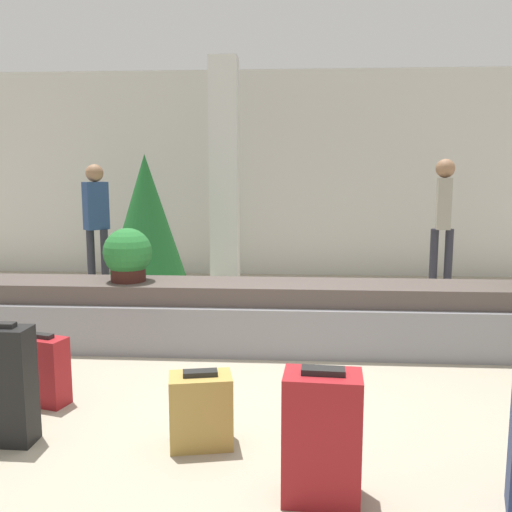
{
  "coord_description": "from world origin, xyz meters",
  "views": [
    {
      "loc": [
        0.35,
        -3.91,
        1.66
      ],
      "look_at": [
        0.0,
        1.31,
        0.87
      ],
      "focal_mm": 40.0,
      "sensor_mm": 36.0,
      "label": 1
    }
  ],
  "objects_px": {
    "potted_plant_1": "(128,255)",
    "suitcase_4": "(201,410)",
    "suitcase_3": "(322,437)",
    "traveler_1": "(96,214)",
    "decorated_tree": "(146,223)",
    "suitcase_2": "(2,385)",
    "suitcase_1": "(42,370)",
    "pillar": "(225,175)",
    "traveler_0": "(443,212)"
  },
  "relations": [
    {
      "from": "suitcase_2",
      "to": "suitcase_4",
      "type": "bearing_deg",
      "value": 3.08
    },
    {
      "from": "traveler_0",
      "to": "suitcase_3",
      "type": "bearing_deg",
      "value": 169.11
    },
    {
      "from": "suitcase_1",
      "to": "decorated_tree",
      "type": "xyz_separation_m",
      "value": [
        -0.04,
        3.15,
        0.77
      ]
    },
    {
      "from": "suitcase_1",
      "to": "decorated_tree",
      "type": "distance_m",
      "value": 3.24
    },
    {
      "from": "suitcase_3",
      "to": "potted_plant_1",
      "type": "height_order",
      "value": "potted_plant_1"
    },
    {
      "from": "suitcase_3",
      "to": "traveler_1",
      "type": "height_order",
      "value": "traveler_1"
    },
    {
      "from": "pillar",
      "to": "suitcase_1",
      "type": "height_order",
      "value": "pillar"
    },
    {
      "from": "traveler_1",
      "to": "decorated_tree",
      "type": "xyz_separation_m",
      "value": [
        0.94,
        -0.87,
        -0.03
      ]
    },
    {
      "from": "pillar",
      "to": "suitcase_3",
      "type": "xyz_separation_m",
      "value": [
        1.13,
        -5.33,
        -1.26
      ]
    },
    {
      "from": "suitcase_3",
      "to": "suitcase_4",
      "type": "xyz_separation_m",
      "value": [
        -0.7,
        0.53,
        -0.11
      ]
    },
    {
      "from": "suitcase_4",
      "to": "potted_plant_1",
      "type": "height_order",
      "value": "potted_plant_1"
    },
    {
      "from": "suitcase_4",
      "to": "decorated_tree",
      "type": "xyz_separation_m",
      "value": [
        -1.28,
        3.7,
        0.79
      ]
    },
    {
      "from": "pillar",
      "to": "suitcase_2",
      "type": "bearing_deg",
      "value": -99.2
    },
    {
      "from": "suitcase_4",
      "to": "traveler_1",
      "type": "height_order",
      "value": "traveler_1"
    },
    {
      "from": "suitcase_1",
      "to": "suitcase_3",
      "type": "distance_m",
      "value": 2.22
    },
    {
      "from": "pillar",
      "to": "traveler_0",
      "type": "xyz_separation_m",
      "value": [
        3.0,
        -0.17,
        -0.5
      ]
    },
    {
      "from": "traveler_1",
      "to": "decorated_tree",
      "type": "bearing_deg",
      "value": -88.61
    },
    {
      "from": "suitcase_4",
      "to": "decorated_tree",
      "type": "distance_m",
      "value": 3.99
    },
    {
      "from": "suitcase_1",
      "to": "suitcase_2",
      "type": "distance_m",
      "value": 0.6
    },
    {
      "from": "suitcase_4",
      "to": "suitcase_2",
      "type": "bearing_deg",
      "value": 170.4
    },
    {
      "from": "suitcase_4",
      "to": "traveler_0",
      "type": "xyz_separation_m",
      "value": [
        2.58,
        4.64,
        0.88
      ]
    },
    {
      "from": "suitcase_4",
      "to": "potted_plant_1",
      "type": "distance_m",
      "value": 2.29
    },
    {
      "from": "suitcase_2",
      "to": "suitcase_3",
      "type": "xyz_separation_m",
      "value": [
        1.91,
        -0.49,
        -0.03
      ]
    },
    {
      "from": "suitcase_2",
      "to": "traveler_0",
      "type": "relative_size",
      "value": 0.42
    },
    {
      "from": "suitcase_2",
      "to": "suitcase_4",
      "type": "height_order",
      "value": "suitcase_2"
    },
    {
      "from": "pillar",
      "to": "suitcase_1",
      "type": "bearing_deg",
      "value": -100.81
    },
    {
      "from": "suitcase_1",
      "to": "suitcase_3",
      "type": "relative_size",
      "value": 0.75
    },
    {
      "from": "pillar",
      "to": "suitcase_4",
      "type": "height_order",
      "value": "pillar"
    },
    {
      "from": "suitcase_3",
      "to": "decorated_tree",
      "type": "height_order",
      "value": "decorated_tree"
    },
    {
      "from": "suitcase_1",
      "to": "traveler_1",
      "type": "relative_size",
      "value": 0.3
    },
    {
      "from": "traveler_1",
      "to": "decorated_tree",
      "type": "height_order",
      "value": "decorated_tree"
    },
    {
      "from": "suitcase_3",
      "to": "pillar",
      "type": "bearing_deg",
      "value": 105.95
    },
    {
      "from": "suitcase_1",
      "to": "traveler_0",
      "type": "bearing_deg",
      "value": 62.77
    },
    {
      "from": "suitcase_2",
      "to": "potted_plant_1",
      "type": "height_order",
      "value": "potted_plant_1"
    },
    {
      "from": "suitcase_4",
      "to": "traveler_0",
      "type": "height_order",
      "value": "traveler_0"
    },
    {
      "from": "suitcase_1",
      "to": "pillar",
      "type": "bearing_deg",
      "value": 94.98
    },
    {
      "from": "suitcase_1",
      "to": "traveler_1",
      "type": "distance_m",
      "value": 4.22
    },
    {
      "from": "suitcase_3",
      "to": "traveler_1",
      "type": "xyz_separation_m",
      "value": [
        -2.92,
        5.1,
        0.72
      ]
    },
    {
      "from": "suitcase_3",
      "to": "traveler_1",
      "type": "distance_m",
      "value": 5.92
    },
    {
      "from": "pillar",
      "to": "suitcase_3",
      "type": "relative_size",
      "value": 4.59
    },
    {
      "from": "traveler_1",
      "to": "pillar",
      "type": "bearing_deg",
      "value": -38.33
    },
    {
      "from": "decorated_tree",
      "to": "potted_plant_1",
      "type": "bearing_deg",
      "value": -81.11
    },
    {
      "from": "pillar",
      "to": "suitcase_1",
      "type": "relative_size",
      "value": 6.15
    },
    {
      "from": "suitcase_1",
      "to": "suitcase_2",
      "type": "bearing_deg",
      "value": -71.6
    },
    {
      "from": "suitcase_1",
      "to": "potted_plant_1",
      "type": "distance_m",
      "value": 1.56
    },
    {
      "from": "potted_plant_1",
      "to": "suitcase_4",
      "type": "bearing_deg",
      "value": -62.84
    },
    {
      "from": "suitcase_3",
      "to": "traveler_1",
      "type": "relative_size",
      "value": 0.4
    },
    {
      "from": "suitcase_3",
      "to": "potted_plant_1",
      "type": "distance_m",
      "value": 3.06
    },
    {
      "from": "suitcase_2",
      "to": "potted_plant_1",
      "type": "relative_size",
      "value": 1.51
    },
    {
      "from": "traveler_0",
      "to": "suitcase_4",
      "type": "bearing_deg",
      "value": 159.97
    }
  ]
}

